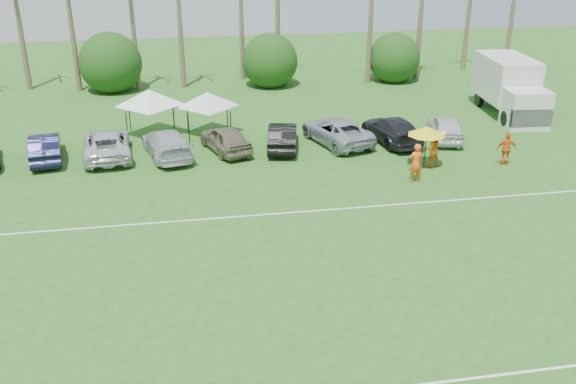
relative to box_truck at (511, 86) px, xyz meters
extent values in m
cube|color=white|center=(-20.47, -12.61, -1.97)|extent=(80.00, 0.10, 0.01)
cone|color=brown|center=(-32.47, 11.39, 3.03)|extent=(0.44, 0.44, 10.00)
cone|color=brown|center=(-28.47, 11.39, 3.53)|extent=(0.44, 0.44, 11.00)
cone|color=brown|center=(-24.47, 11.39, 2.03)|extent=(0.44, 0.44, 8.00)
cone|color=brown|center=(-20.47, 11.39, 2.53)|extent=(0.44, 0.44, 9.00)
cone|color=brown|center=(-16.47, 11.39, 3.03)|extent=(0.44, 0.44, 10.00)
cone|color=brown|center=(-12.47, 11.39, 3.53)|extent=(0.44, 0.44, 11.00)
cone|color=brown|center=(-7.47, 11.39, 2.03)|extent=(0.44, 0.44, 8.00)
cone|color=brown|center=(-2.47, 11.39, 2.53)|extent=(0.44, 0.44, 9.00)
cone|color=brown|center=(2.53, 11.39, 3.03)|extent=(0.44, 0.44, 10.00)
cone|color=brown|center=(6.53, 11.39, 3.53)|extent=(0.44, 0.44, 11.00)
cylinder|color=brown|center=(-26.47, 12.39, -1.27)|extent=(0.30, 0.30, 1.40)
sphere|color=#143C10|center=(-26.47, 12.39, -0.17)|extent=(4.00, 4.00, 4.00)
cylinder|color=brown|center=(-14.47, 12.39, -1.27)|extent=(0.30, 0.30, 1.40)
sphere|color=#143C10|center=(-14.47, 12.39, -0.17)|extent=(4.00, 4.00, 4.00)
cylinder|color=brown|center=(-4.47, 12.39, -1.27)|extent=(0.30, 0.30, 1.40)
sphere|color=#143C10|center=(-4.47, 12.39, -0.17)|extent=(4.00, 4.00, 4.00)
imported|color=orange|center=(-10.25, -10.08, -0.97)|extent=(0.77, 0.54, 2.00)
imported|color=orange|center=(-8.64, -8.17, -1.01)|extent=(0.98, 0.79, 1.92)
imported|color=orange|center=(-4.64, -8.70, -1.06)|extent=(1.13, 0.63, 1.82)
cube|color=silver|center=(0.07, 0.89, 0.32)|extent=(3.22, 5.36, 2.79)
cube|color=silver|center=(-0.23, -2.67, -0.80)|extent=(2.73, 2.22, 2.35)
cube|color=black|center=(-0.30, -3.51, -1.13)|extent=(2.59, 0.55, 1.12)
cube|color=#E5590C|center=(1.48, 0.78, -0.18)|extent=(0.17, 1.78, 1.01)
cylinder|color=black|center=(-1.32, -2.35, -1.47)|extent=(0.42, 1.03, 1.01)
cylinder|color=black|center=(0.90, -2.54, -1.47)|extent=(0.42, 1.03, 1.01)
cylinder|color=black|center=(-0.93, 2.33, -1.47)|extent=(0.42, 1.03, 1.01)
cylinder|color=black|center=(1.30, 2.14, -1.47)|extent=(0.42, 1.03, 1.01)
cylinder|color=black|center=(-24.70, -1.79, -1.01)|extent=(0.06, 0.06, 1.92)
cylinder|color=black|center=(-22.02, -1.79, -1.01)|extent=(0.06, 0.06, 1.92)
cylinder|color=black|center=(-24.70, 0.89, -1.01)|extent=(0.06, 0.06, 1.92)
cylinder|color=black|center=(-22.02, 0.89, -1.01)|extent=(0.06, 0.06, 1.92)
pyramid|color=white|center=(-23.36, -0.45, 0.91)|extent=(4.15, 4.15, 0.96)
cylinder|color=black|center=(-21.18, -2.02, -1.08)|extent=(0.06, 0.06, 1.78)
cylinder|color=black|center=(-18.72, -2.02, -1.08)|extent=(0.06, 0.06, 1.78)
cylinder|color=black|center=(-21.18, 0.44, -1.08)|extent=(0.06, 0.06, 1.78)
cylinder|color=black|center=(-18.72, 0.44, -1.08)|extent=(0.06, 0.06, 1.78)
pyramid|color=silver|center=(-19.95, -0.79, 0.69)|extent=(3.84, 3.84, 0.89)
cylinder|color=black|center=(-9.05, -8.27, -0.96)|extent=(0.05, 0.05, 2.03)
cone|color=yellow|center=(-9.05, -8.27, 0.06)|extent=(2.03, 2.03, 0.46)
imported|color=#131434|center=(-28.99, -3.65, -1.23)|extent=(2.24, 4.70, 1.49)
imported|color=silver|center=(-25.73, -3.68, -1.23)|extent=(2.96, 5.56, 1.49)
imported|color=#BBBBC4|center=(-22.47, -4.15, -1.23)|extent=(3.15, 5.46, 1.49)
imported|color=#777158|center=(-19.21, -3.95, -1.23)|extent=(3.02, 4.69, 1.49)
imported|color=black|center=(-15.95, -4.03, -1.23)|extent=(2.42, 4.73, 1.49)
imported|color=#9BA1AA|center=(-12.69, -3.65, -1.23)|extent=(3.91, 5.84, 1.49)
imported|color=black|center=(-9.43, -4.00, -1.23)|extent=(2.79, 5.37, 1.49)
imported|color=silver|center=(-6.17, -4.14, -1.23)|extent=(2.74, 4.66, 1.49)
camera|label=1|loc=(-21.73, -38.34, 10.42)|focal=40.00mm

